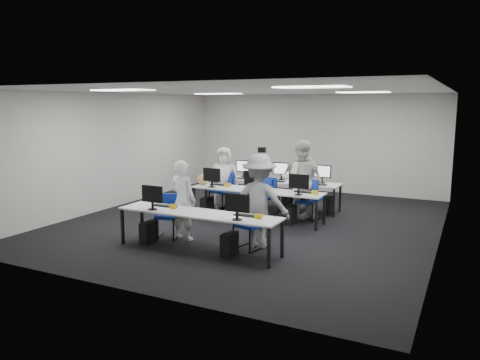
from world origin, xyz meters
The scene contains 23 objects.
room centered at (0.00, 0.00, 1.50)m, with size 9.00×9.02×3.00m.
ceiling_panels centered at (0.00, 0.00, 2.98)m, with size 5.20×4.60×0.02m.
desk_front centered at (0.00, -2.40, 0.68)m, with size 3.20×0.70×0.73m.
desk_mid centered at (0.00, 0.20, 0.68)m, with size 3.20×0.70×0.73m.
desk_back centered at (0.00, 1.60, 0.68)m, with size 3.20×0.70×0.73m.
equipment_front centered at (-0.19, -2.42, 0.36)m, with size 2.51×0.41×1.19m.
equipment_mid centered at (-0.19, 0.18, 0.36)m, with size 2.91×0.41×1.19m.
equipment_back centered at (0.19, 1.62, 0.36)m, with size 2.91×0.41×1.19m.
chair_0 centered at (-1.00, -1.95, 0.28)m, with size 0.54×0.57×0.89m.
chair_1 centered at (0.80, -1.87, 0.28)m, with size 0.54×0.57×0.90m.
chair_2 centered at (-1.23, 0.76, 0.31)m, with size 0.57×0.60×0.98m.
chair_3 centered at (0.01, 0.69, 0.29)m, with size 0.52×0.55×0.93m.
chair_4 centered at (1.02, 0.73, 0.28)m, with size 0.52×0.55×0.88m.
chair_5 centered at (-1.11, 1.10, 0.28)m, with size 0.55×0.57×0.87m.
chair_6 centered at (-0.04, 0.99, 0.28)m, with size 0.47×0.51×0.90m.
chair_7 centered at (1.13, 0.95, 0.31)m, with size 0.53×0.57×0.97m.
handbag centered at (-1.45, 0.18, 0.86)m, with size 0.33×0.21×0.27m, color #A78156.
student_0 centered at (-0.67, -1.90, 0.81)m, with size 0.59×0.39×1.62m, color beige.
student_1 centered at (0.86, 0.82, 0.94)m, with size 0.91×0.71×1.88m, color beige.
student_2 centered at (-1.27, 0.96, 0.81)m, with size 0.79×0.51×1.61m, color beige.
student_3 centered at (0.85, 0.92, 0.94)m, with size 1.10×0.46×1.88m, color beige.
photographer centered at (0.92, -1.70, 0.90)m, with size 1.16×0.67×1.79m, color slate.
dslr_camera centered at (0.89, -1.52, 1.85)m, with size 0.14×0.18×0.10m, color black.
Camera 1 is at (4.45, -9.59, 2.72)m, focal length 35.00 mm.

